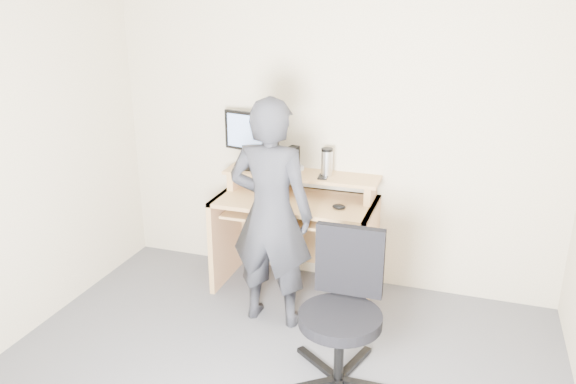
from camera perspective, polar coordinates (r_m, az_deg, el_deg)
The scene contains 12 objects.
back_wall at distance 4.30m, azimuth 4.55°, elevation 6.56°, with size 3.50×0.02×2.50m, color beige.
desk at distance 4.36m, azimuth 1.05°, elevation -2.90°, with size 1.20×0.60×0.91m.
monitor at distance 4.34m, azimuth -3.74°, elevation 5.75°, with size 0.47×0.14×0.45m.
external_drive at distance 4.29m, azimuth 0.41°, elevation 3.29°, with size 0.07×0.13×0.20m, color black.
travel_mug at distance 4.23m, azimuth 3.97°, elevation 2.92°, with size 0.09×0.09×0.19m, color silver.
smartphone at distance 4.21m, azimuth 3.59°, elevation 1.57°, with size 0.07×0.13×0.01m, color black.
charger at distance 4.29m, azimuth -1.71°, elevation 2.12°, with size 0.04×0.04×0.04m, color black.
headphones at distance 4.40m, azimuth 0.58°, elevation 2.43°, with size 0.16×0.16×0.02m, color silver.
keyboard at distance 4.18m, azimuth -0.31°, elevation -2.15°, with size 0.46×0.18×0.03m, color black.
mouse at distance 4.03m, azimuth 5.19°, elevation -1.50°, with size 0.10×0.06×0.04m, color black.
office_chair at distance 3.33m, azimuth 5.63°, elevation -11.38°, with size 0.70×0.73×0.92m.
person at distance 3.79m, azimuth -1.74°, elevation -2.27°, with size 0.59×0.38×1.61m, color black.
Camera 1 is at (0.99, -2.32, 2.20)m, focal length 35.00 mm.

